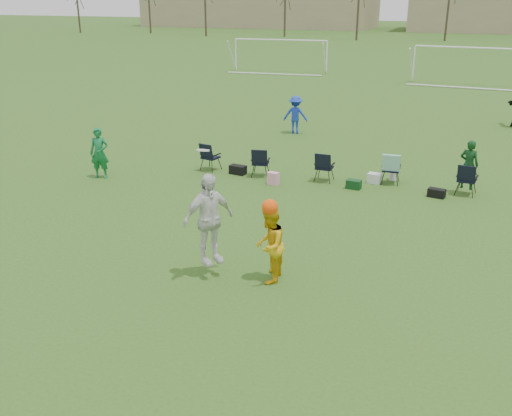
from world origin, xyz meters
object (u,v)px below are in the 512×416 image
at_px(goal_left, 280,46).
at_px(fielder_green_near, 99,153).
at_px(fielder_blue, 295,115).
at_px(goal_mid, 471,55).
at_px(center_contest, 235,230).

bearing_deg(goal_left, fielder_green_near, -88.28).
bearing_deg(fielder_blue, goal_mid, -118.47).
relative_size(fielder_blue, goal_left, 0.22).
bearing_deg(goal_mid, fielder_blue, -106.11).
relative_size(fielder_blue, center_contest, 0.57).
height_order(fielder_blue, goal_mid, goal_mid).
bearing_deg(fielder_green_near, fielder_blue, 47.46).
xyz_separation_m(fielder_green_near, goal_mid, (10.65, 26.44, 1.08)).
relative_size(goal_left, goal_mid, 1.00).
distance_m(fielder_blue, center_contest, 13.77).
bearing_deg(goal_mid, goal_left, 175.87).
height_order(center_contest, goal_mid, center_contest).
height_order(fielder_blue, goal_left, goal_left).
xyz_separation_m(fielder_green_near, goal_left, (-3.35, 28.44, 1.08)).
relative_size(fielder_green_near, center_contest, 0.59).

